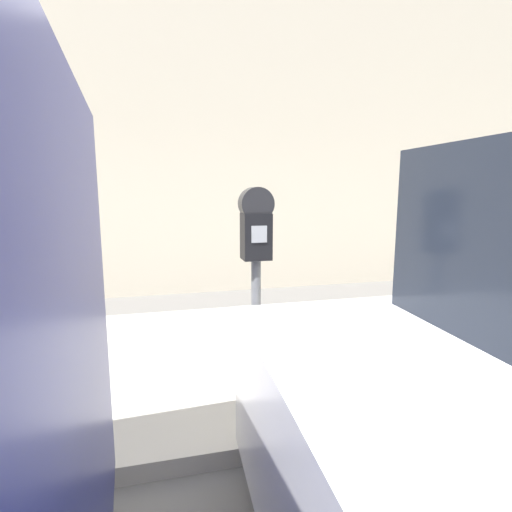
# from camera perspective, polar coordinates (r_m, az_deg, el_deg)

# --- Properties ---
(sidewalk) EXTENTS (24.00, 2.80, 0.12)m
(sidewalk) POSITION_cam_1_polar(r_m,az_deg,el_deg) (3.86, -1.48, -14.08)
(sidewalk) COLOR #BCB7AD
(sidewalk) RESTS_ON ground_plane
(building_facade) EXTENTS (24.00, 0.30, 6.01)m
(building_facade) POSITION_cam_1_polar(r_m,az_deg,el_deg) (6.48, -7.46, 21.89)
(building_facade) COLOR beige
(building_facade) RESTS_ON ground_plane
(parking_meter) EXTENTS (0.20, 0.16, 1.50)m
(parking_meter) POSITION_cam_1_polar(r_m,az_deg,el_deg) (2.46, 0.00, 0.46)
(parking_meter) COLOR slate
(parking_meter) RESTS_ON sidewalk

